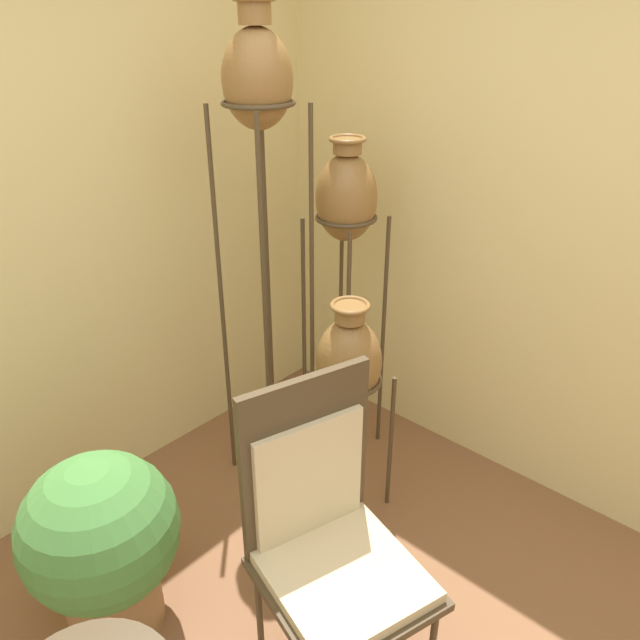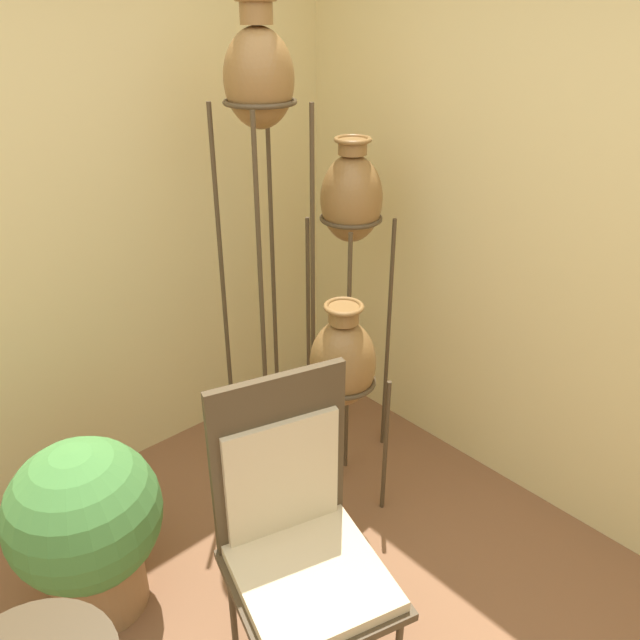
{
  "view_description": "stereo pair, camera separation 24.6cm",
  "coord_description": "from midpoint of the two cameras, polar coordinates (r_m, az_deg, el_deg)",
  "views": [
    {
      "loc": [
        -0.82,
        -0.74,
        2.15
      ],
      "look_at": [
        1.04,
        0.94,
        0.86
      ],
      "focal_mm": 35.0,
      "sensor_mm": 36.0,
      "label": 1
    },
    {
      "loc": [
        -0.65,
        -0.92,
        2.15
      ],
      "look_at": [
        1.04,
        0.94,
        0.86
      ],
      "focal_mm": 35.0,
      "sensor_mm": 36.0,
      "label": 2
    }
  ],
  "objects": [
    {
      "name": "chair",
      "position": [
        2.15,
        -2.76,
        -18.84
      ],
      "size": [
        0.62,
        0.63,
        1.12
      ],
      "rotation": [
        0.0,
        0.0,
        -0.29
      ],
      "color": "#473823",
      "rests_on": "ground_plane"
    },
    {
      "name": "vase_stand_tall",
      "position": [
        2.58,
        -8.56,
        19.33
      ],
      "size": [
        0.31,
        0.31,
        2.16
      ],
      "color": "#473823",
      "rests_on": "ground_plane"
    },
    {
      "name": "potted_plant",
      "position": [
        2.54,
        -22.1,
        -18.35
      ],
      "size": [
        0.57,
        0.57,
        0.75
      ],
      "color": "olive",
      "rests_on": "ground_plane"
    },
    {
      "name": "vase_stand_medium",
      "position": [
        2.85,
        -0.09,
        10.39
      ],
      "size": [
        0.3,
        0.3,
        1.62
      ],
      "color": "#473823",
      "rests_on": "ground_plane"
    },
    {
      "name": "wall_right",
      "position": [
        2.7,
        22.54,
        8.01
      ],
      "size": [
        0.06,
        7.36,
        2.7
      ],
      "color": "beige",
      "rests_on": "ground_plane"
    },
    {
      "name": "vase_stand_short",
      "position": [
        2.63,
        -0.04,
        -4.03
      ],
      "size": [
        0.3,
        0.3,
        1.06
      ],
      "color": "#473823",
      "rests_on": "ground_plane"
    }
  ]
}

